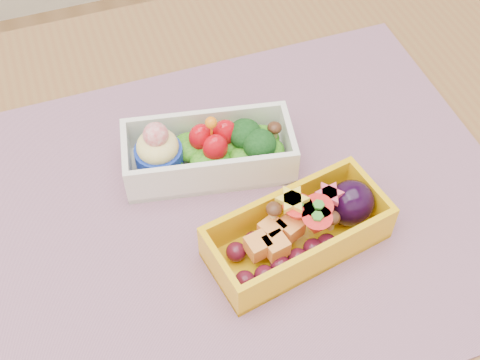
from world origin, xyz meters
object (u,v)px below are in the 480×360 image
object	(u,v)px
placemat	(235,209)
bento_yellow	(301,230)
table	(283,270)
bento_white	(208,151)

from	to	relation	value
placemat	bento_yellow	size ratio (longest dim) A/B	3.09
table	bento_white	bearing A→B (deg)	120.50
table	bento_white	size ratio (longest dim) A/B	6.43
table	placemat	bearing A→B (deg)	146.59
table	bento_white	xyz separation A→B (m)	(-0.05, 0.09, 0.13)
bento_white	bento_yellow	distance (m)	0.13
table	bento_white	world-z (taller)	bento_white
bento_white	bento_yellow	xyz separation A→B (m)	(0.05, -0.12, 0.00)
table	placemat	world-z (taller)	placemat
placemat	bento_yellow	world-z (taller)	bento_yellow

